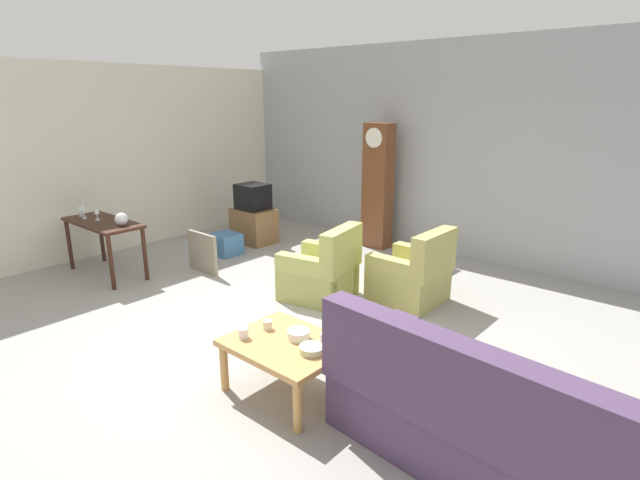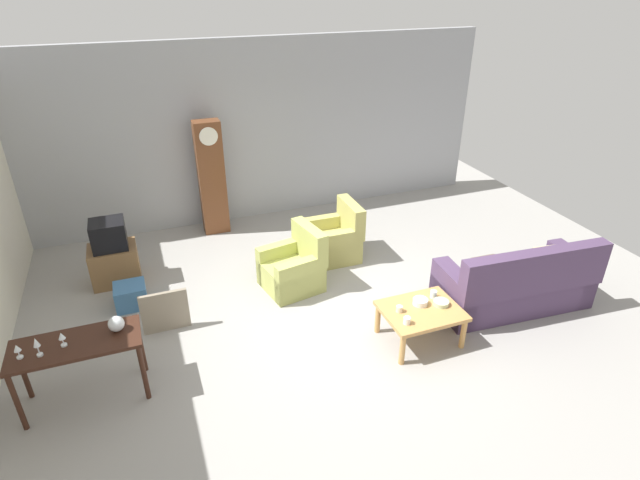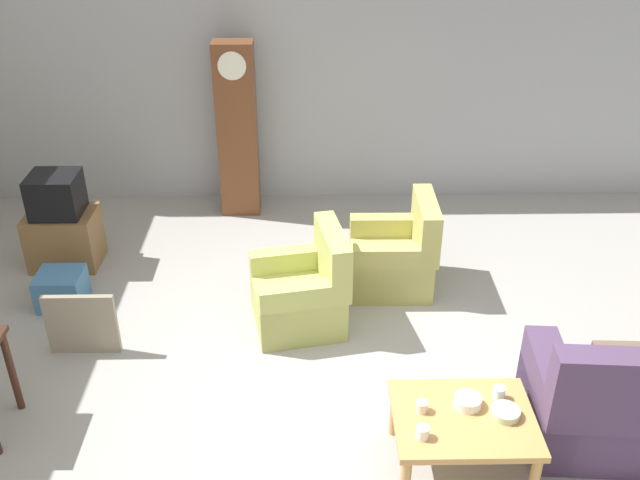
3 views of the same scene
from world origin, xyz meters
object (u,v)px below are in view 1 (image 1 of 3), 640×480
at_px(armchair_olive_far, 412,278).
at_px(framed_picture_leaning, 202,253).
at_px(storage_box_blue, 226,244).
at_px(bowl_shallow_green, 312,349).
at_px(console_table_dark, 103,229).
at_px(glass_dome_cloche, 121,219).
at_px(cup_cream_tall, 268,325).
at_px(tv_stand_cabinet, 254,226).
at_px(grandfather_clock, 378,186).
at_px(couch_floral, 479,424).
at_px(wine_glass_tall, 80,209).
at_px(cup_blue_rimmed, 325,339).
at_px(cup_white_porcelain, 244,333).
at_px(wine_glass_short, 97,212).
at_px(coffee_table_wood, 287,349).
at_px(tv_crt, 253,197).
at_px(armchair_olive_near, 322,274).
at_px(wine_glass_mid, 83,209).
at_px(bowl_white_stacked, 298,334).

distance_m(armchair_olive_far, framed_picture_leaning, 2.95).
xyz_separation_m(storage_box_blue, bowl_shallow_green, (3.65, -2.06, 0.33)).
xyz_separation_m(console_table_dark, glass_dome_cloche, (0.42, 0.06, 0.20)).
bearing_deg(armchair_olive_far, cup_cream_tall, -92.04).
bearing_deg(framed_picture_leaning, tv_stand_cabinet, 111.35).
bearing_deg(grandfather_clock, armchair_olive_far, -44.84).
height_order(couch_floral, wine_glass_tall, couch_floral).
distance_m(couch_floral, storage_box_blue, 5.32).
xyz_separation_m(framed_picture_leaning, cup_blue_rimmed, (3.24, -1.16, 0.23)).
bearing_deg(cup_blue_rimmed, cup_cream_tall, -168.09).
relative_size(cup_white_porcelain, wine_glass_short, 0.53).
height_order(framed_picture_leaning, glass_dome_cloche, glass_dome_cloche).
bearing_deg(coffee_table_wood, tv_stand_cabinet, 141.59).
bearing_deg(storage_box_blue, tv_crt, 102.79).
bearing_deg(armchair_olive_near, storage_box_blue, 171.60).
xyz_separation_m(armchair_olive_near, coffee_table_wood, (1.10, -1.72, 0.09)).
bearing_deg(storage_box_blue, wine_glass_tall, -120.76).
height_order(coffee_table_wood, cup_blue_rimmed, cup_blue_rimmed).
distance_m(console_table_dark, cup_white_porcelain, 3.64).
relative_size(console_table_dark, tv_crt, 2.71).
bearing_deg(bowl_shallow_green, coffee_table_wood, -179.98).
distance_m(console_table_dark, grandfather_clock, 4.13).
xyz_separation_m(console_table_dark, cup_white_porcelain, (3.59, -0.60, -0.14)).
distance_m(armchair_olive_near, wine_glass_short, 3.24).
distance_m(armchair_olive_far, grandfather_clock, 2.41).
relative_size(tv_stand_cabinet, wine_glass_mid, 3.10).
relative_size(couch_floral, console_table_dark, 1.66).
bearing_deg(cup_blue_rimmed, tv_crt, 145.33).
height_order(cup_cream_tall, wine_glass_mid, wine_glass_mid).
bearing_deg(cup_white_porcelain, wine_glass_tall, 172.54).
height_order(console_table_dark, grandfather_clock, grandfather_clock).
distance_m(armchair_olive_far, cup_white_porcelain, 2.54).
distance_m(tv_crt, wine_glass_mid, 2.59).
bearing_deg(armchair_olive_far, wine_glass_short, -152.88).
bearing_deg(grandfather_clock, couch_floral, -48.01).
xyz_separation_m(coffee_table_wood, bowl_shallow_green, (0.28, 0.00, 0.10)).
distance_m(bowl_white_stacked, wine_glass_mid, 4.28).
distance_m(storage_box_blue, wine_glass_short, 1.92).
xyz_separation_m(bowl_white_stacked, wine_glass_short, (-4.04, 0.29, 0.37)).
xyz_separation_m(grandfather_clock, cup_blue_rimmed, (2.10, -3.79, -0.49)).
distance_m(armchair_olive_near, bowl_white_stacked, 1.99).
bearing_deg(couch_floral, wine_glass_mid, 178.52).
distance_m(grandfather_clock, wine_glass_short, 4.18).
bearing_deg(wine_glass_tall, coffee_table_wood, -4.50).
distance_m(armchair_olive_far, tv_crt, 3.42).
relative_size(couch_floral, bowl_shallow_green, 10.91).
bearing_deg(cup_white_porcelain, wine_glass_short, 171.02).
bearing_deg(cup_blue_rimmed, storage_box_blue, 152.62).
bearing_deg(armchair_olive_near, cup_white_porcelain, -67.66).
bearing_deg(tv_stand_cabinet, cup_blue_rimmed, -34.67).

